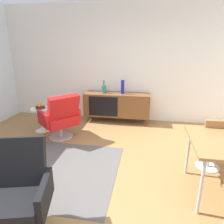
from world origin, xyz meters
TOP-DOWN VIEW (x-y plane):
  - ground_plane at (0.00, 0.00)m, footprint 8.32×8.32m
  - wall_back at (0.00, 2.60)m, footprint 6.80×0.12m
  - sideboard at (-0.28, 2.30)m, footprint 1.60×0.45m
  - vase_cobalt at (-0.60, 2.30)m, footprint 0.12×0.12m
  - vase_sculptural_dark at (-0.15, 2.30)m, footprint 0.08×0.08m
  - dining_chair_back_left at (1.44, 0.47)m, footprint 0.41×0.43m
  - lounge_chair_red at (-1.25, 1.14)m, footprint 0.91×0.91m
  - armchair_black_shell at (-0.81, -1.01)m, footprint 0.83×0.79m
  - side_table_round at (-1.84, 1.43)m, footprint 0.44×0.44m
  - fruit_bowl at (-1.84, 1.43)m, footprint 0.20×0.20m
  - area_rug at (-1.05, 0.05)m, footprint 2.20×1.70m

SIDE VIEW (x-z plane):
  - ground_plane at x=0.00m, z-range 0.00..0.00m
  - area_rug at x=-1.05m, z-range 0.00..0.01m
  - side_table_round at x=-1.84m, z-range 0.06..0.58m
  - sideboard at x=-0.28m, z-range 0.08..0.80m
  - lounge_chair_red at x=-1.25m, z-range -0.01..0.94m
  - armchair_black_shell at x=-0.81m, z-range -0.01..0.94m
  - dining_chair_back_left at x=1.44m, z-range 0.04..0.90m
  - fruit_bowl at x=-1.84m, z-range 0.51..0.62m
  - vase_cobalt at x=-0.60m, z-range 0.67..0.98m
  - vase_sculptural_dark at x=-0.15m, z-range 0.72..1.05m
  - wall_back at x=0.00m, z-range 0.00..2.80m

